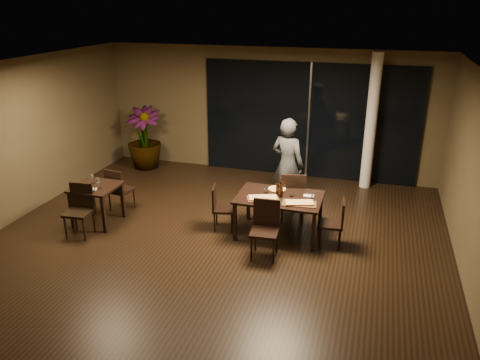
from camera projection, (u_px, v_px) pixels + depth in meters
The scene contains 32 objects.
ground at pixel (212, 247), 8.09m from camera, with size 8.00×8.00×0.00m, color black.
wall_back at pixel (268, 111), 11.17m from camera, with size 8.00×0.10×3.00m, color #483D26.
wall_front at pixel (44, 319), 3.93m from camera, with size 8.00×0.10×3.00m, color #483D26.
wall_left at pixel (4, 145), 8.63m from camera, with size 0.10×8.00×3.00m, color #483D26.
ceiling at pixel (207, 70), 7.00m from camera, with size 8.00×8.00×0.04m, color white.
window_panel at pixel (309, 121), 10.87m from camera, with size 5.00×0.06×2.70m, color black.
column at pixel (371, 122), 10.17m from camera, with size 0.24×0.24×3.00m, color white.
main_table at pixel (279, 200), 8.30m from camera, with size 1.50×1.00×0.75m.
side_table at pixel (96, 192), 8.78m from camera, with size 0.80×0.80×0.75m.
chair_main_far at pixel (293, 195), 8.82m from camera, with size 0.56×0.56×1.01m.
chair_main_near at pixel (265, 225), 7.68m from camera, with size 0.48×0.48×0.96m.
chair_main_left at pixel (220, 205), 8.59m from camera, with size 0.46×0.46×0.84m.
chair_main_right at pixel (336, 221), 7.98m from camera, with size 0.43×0.43×0.85m.
chair_side_far at pixel (118, 188), 9.29m from camera, with size 0.48×0.48×0.90m.
chair_side_near at pixel (80, 207), 8.39m from camera, with size 0.48×0.48×0.95m.
diner at pixel (288, 165), 9.24m from camera, with size 0.64×0.43×1.89m, color #2A2D2F.
potted_plant at pixel (144, 138), 11.65m from camera, with size 0.84×0.84×1.54m, color #23521B.
pizza_board_left at pixel (263, 199), 8.16m from camera, with size 0.55×0.27×0.01m, color #4C2E18.
pizza_board_right at pixel (299, 204), 7.96m from camera, with size 0.58×0.29×0.01m, color #422A15.
oblong_pizza_left at pixel (263, 198), 8.15m from camera, with size 0.47×0.21×0.02m, color maroon, non-canonical shape.
oblong_pizza_right at pixel (299, 203), 7.95m from camera, with size 0.45×0.21×0.02m, color maroon, non-canonical shape.
round_pizza at pixel (277, 189), 8.57m from camera, with size 0.32×0.32×0.01m, color red.
bottle_a at pixel (278, 187), 8.29m from camera, with size 0.06×0.06×0.29m, color black, non-canonical shape.
bottle_b at pixel (281, 189), 8.20m from camera, with size 0.07×0.07×0.31m, color black, non-canonical shape.
bottle_c at pixel (281, 186), 8.33m from camera, with size 0.07×0.07×0.30m, color black, non-canonical shape.
tumbler_left at pixel (266, 191), 8.40m from camera, with size 0.07×0.07×0.09m, color white.
tumbler_right at pixel (291, 194), 8.27m from camera, with size 0.08×0.08×0.09m, color white.
napkin_near at pixel (308, 202), 8.03m from camera, with size 0.18×0.10×0.01m, color white.
napkin_far at pixel (309, 196), 8.27m from camera, with size 0.18×0.10×0.01m, color silver.
wine_glass_a at pixel (92, 179), 8.82m from camera, with size 0.08×0.08×0.18m, color white, non-canonical shape.
wine_glass_b at pixel (98, 183), 8.60m from camera, with size 0.09×0.09×0.19m, color white, non-canonical shape.
side_napkin at pixel (91, 189), 8.56m from camera, with size 0.18×0.11×0.01m, color silver.
Camera 1 is at (2.51, -6.68, 4.02)m, focal length 35.00 mm.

